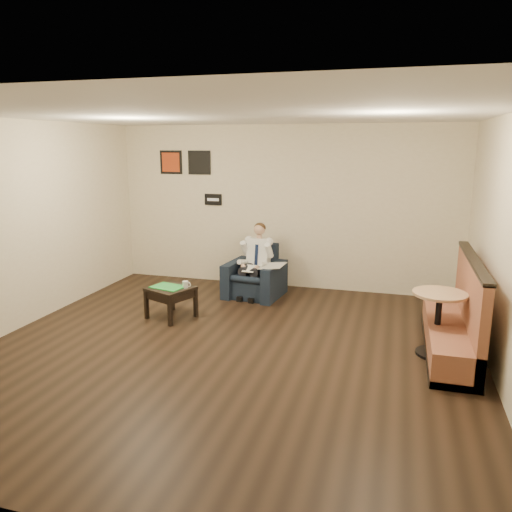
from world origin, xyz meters
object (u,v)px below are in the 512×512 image
(side_table, at_px, (171,302))
(cafe_table, at_px, (437,324))
(seated_man, at_px, (252,264))
(smartphone, at_px, (181,285))
(coffee_mug, at_px, (185,284))
(armchair, at_px, (255,271))
(banquette, at_px, (451,306))
(green_folder, at_px, (168,287))

(side_table, xyz_separation_m, cafe_table, (3.62, -0.32, 0.16))
(seated_man, relative_size, smartphone, 8.04)
(coffee_mug, distance_m, smartphone, 0.15)
(armchair, bearing_deg, smartphone, -115.18)
(coffee_mug, relative_size, cafe_table, 0.12)
(seated_man, relative_size, side_table, 2.05)
(banquette, bearing_deg, green_folder, 178.09)
(smartphone, bearing_deg, coffee_mug, -7.10)
(cafe_table, bearing_deg, coffee_mug, 173.87)
(seated_man, height_order, smartphone, seated_man)
(armchair, relative_size, cafe_table, 1.11)
(seated_man, distance_m, cafe_table, 3.19)
(coffee_mug, bearing_deg, banquette, -2.88)
(armchair, height_order, side_table, armchair)
(cafe_table, bearing_deg, armchair, 148.51)
(seated_man, xyz_separation_m, cafe_table, (2.76, -1.58, -0.18))
(smartphone, height_order, cafe_table, cafe_table)
(side_table, xyz_separation_m, banquette, (3.77, -0.13, 0.34))
(cafe_table, bearing_deg, green_folder, 175.09)
(green_folder, distance_m, banquette, 3.81)
(cafe_table, bearing_deg, seated_man, 150.29)
(armchair, distance_m, green_folder, 1.64)
(green_folder, bearing_deg, banquette, -1.91)
(green_folder, bearing_deg, coffee_mug, 11.56)
(side_table, relative_size, banquette, 0.25)
(side_table, height_order, banquette, banquette)
(side_table, bearing_deg, green_folder, -168.44)
(seated_man, distance_m, banquette, 3.23)
(smartphone, xyz_separation_m, banquette, (3.66, -0.27, 0.11))
(green_folder, relative_size, banquette, 0.20)
(armchair, xyz_separation_m, coffee_mug, (-0.65, -1.32, 0.09))
(armchair, bearing_deg, coffee_mug, -109.83)
(armchair, distance_m, seated_man, 0.19)
(seated_man, height_order, side_table, seated_man)
(coffee_mug, xyz_separation_m, smartphone, (-0.11, 0.09, -0.04))
(armchair, relative_size, smartphone, 6.06)
(armchair, distance_m, side_table, 1.63)
(seated_man, xyz_separation_m, smartphone, (-0.74, -1.12, -0.11))
(side_table, distance_m, green_folder, 0.24)
(banquette, distance_m, cafe_table, 0.30)
(side_table, distance_m, cafe_table, 3.63)
(seated_man, relative_size, cafe_table, 1.47)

